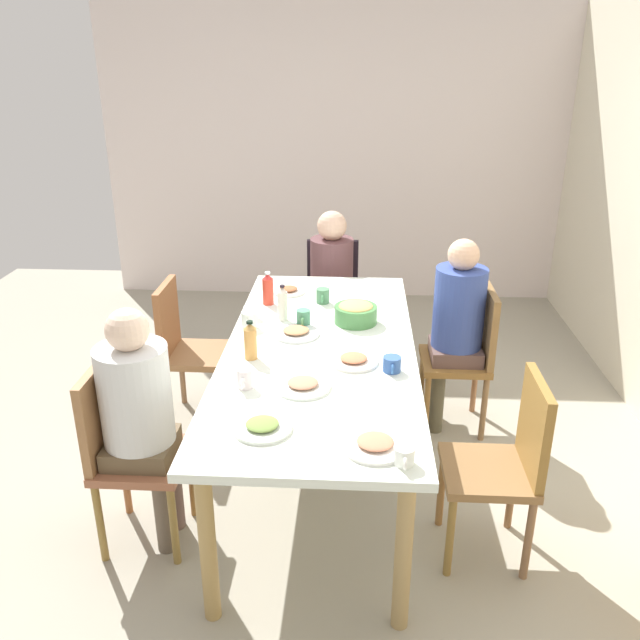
% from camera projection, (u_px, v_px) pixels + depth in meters
% --- Properties ---
extents(ground_plane, '(7.01, 7.01, 0.00)m').
position_uv_depth(ground_plane, '(320.00, 472.00, 3.67)').
color(ground_plane, '#9C9685').
extents(wall_left, '(0.12, 4.25, 2.60)m').
position_uv_depth(wall_left, '(339.00, 157.00, 5.92)').
color(wall_left, silver).
rests_on(wall_left, ground_plane).
extents(dining_table, '(2.26, 0.98, 0.78)m').
position_uv_depth(dining_table, '(320.00, 360.00, 3.40)').
color(dining_table, white).
rests_on(dining_table, ground_plane).
extents(chair_0, '(0.40, 0.40, 0.90)m').
position_uv_depth(chair_0, '(332.00, 294.00, 4.86)').
color(chair_0, black).
rests_on(chair_0, ground_plane).
extents(person_0, '(0.31, 0.31, 1.16)m').
position_uv_depth(person_0, '(332.00, 274.00, 4.71)').
color(person_0, '#2D3154').
rests_on(person_0, ground_plane).
extents(chair_1, '(0.40, 0.40, 0.90)m').
position_uv_depth(chair_1, '(125.00, 446.00, 3.00)').
color(chair_1, '#93573B').
rests_on(chair_1, ground_plane).
extents(person_1, '(0.32, 0.32, 1.19)m').
position_uv_depth(person_1, '(139.00, 408.00, 2.92)').
color(person_1, brown).
rests_on(person_1, ground_plane).
extents(chair_2, '(0.40, 0.40, 0.90)m').
position_uv_depth(chair_2, '(469.00, 351.00, 3.95)').
color(chair_2, olive).
rests_on(chair_2, ground_plane).
extents(person_2, '(0.30, 0.30, 1.21)m').
position_uv_depth(person_2, '(456.00, 319.00, 3.87)').
color(person_2, brown).
rests_on(person_2, ground_plane).
extents(chair_3, '(0.40, 0.40, 0.90)m').
position_uv_depth(chair_3, '(507.00, 459.00, 2.90)').
color(chair_3, olive).
rests_on(chair_3, ground_plane).
extents(chair_4, '(0.40, 0.40, 0.90)m').
position_uv_depth(chair_4, '(186.00, 344.00, 4.04)').
color(chair_4, olive).
rests_on(chair_4, ground_plane).
extents(plate_0, '(0.24, 0.24, 0.04)m').
position_uv_depth(plate_0, '(354.00, 360.00, 3.19)').
color(plate_0, silver).
rests_on(plate_0, dining_table).
extents(plate_1, '(0.25, 0.25, 0.04)m').
position_uv_depth(plate_1, '(303.00, 385.00, 2.96)').
color(plate_1, white).
rests_on(plate_1, dining_table).
extents(plate_2, '(0.24, 0.24, 0.04)m').
position_uv_depth(plate_2, '(262.00, 427.00, 2.63)').
color(plate_2, silver).
rests_on(plate_2, dining_table).
extents(plate_3, '(0.20, 0.20, 0.04)m').
position_uv_depth(plate_3, '(289.00, 291.00, 4.12)').
color(plate_3, white).
rests_on(plate_3, dining_table).
extents(plate_4, '(0.26, 0.26, 0.04)m').
position_uv_depth(plate_4, '(375.00, 444.00, 2.51)').
color(plate_4, white).
rests_on(plate_4, dining_table).
extents(plate_5, '(0.25, 0.25, 0.04)m').
position_uv_depth(plate_5, '(296.00, 332.00, 3.51)').
color(plate_5, silver).
rests_on(plate_5, dining_table).
extents(bowl_0, '(0.24, 0.24, 0.12)m').
position_uv_depth(bowl_0, '(356.00, 313.00, 3.65)').
color(bowl_0, '#448244').
rests_on(bowl_0, dining_table).
extents(cup_0, '(0.11, 0.07, 0.09)m').
position_uv_depth(cup_0, '(245.00, 378.00, 2.94)').
color(cup_0, white).
rests_on(cup_0, dining_table).
extents(cup_1, '(0.12, 0.08, 0.09)m').
position_uv_depth(cup_1, '(323.00, 296.00, 3.94)').
color(cup_1, '#4C825A').
rests_on(cup_1, dining_table).
extents(cup_2, '(0.12, 0.09, 0.09)m').
position_uv_depth(cup_2, '(249.00, 320.00, 3.59)').
color(cup_2, white).
rests_on(cup_2, dining_table).
extents(cup_3, '(0.12, 0.08, 0.07)m').
position_uv_depth(cup_3, '(404.00, 456.00, 2.40)').
color(cup_3, white).
rests_on(cup_3, dining_table).
extents(cup_4, '(0.12, 0.09, 0.07)m').
position_uv_depth(cup_4, '(392.00, 364.00, 3.10)').
color(cup_4, '#3459A0').
rests_on(cup_4, dining_table).
extents(cup_5, '(0.12, 0.08, 0.07)m').
position_uv_depth(cup_5, '(251.00, 313.00, 3.72)').
color(cup_5, white).
rests_on(cup_5, dining_table).
extents(cup_6, '(0.11, 0.08, 0.10)m').
position_uv_depth(cup_6, '(303.00, 318.00, 3.61)').
color(cup_6, '#4A8D69').
rests_on(cup_6, dining_table).
extents(bottle_0, '(0.07, 0.07, 0.20)m').
position_uv_depth(bottle_0, '(268.00, 289.00, 3.91)').
color(bottle_0, red).
rests_on(bottle_0, dining_table).
extents(bottle_1, '(0.06, 0.06, 0.20)m').
position_uv_depth(bottle_1, '(250.00, 341.00, 3.21)').
color(bottle_1, '#D08F44').
rests_on(bottle_1, dining_table).
extents(bottle_2, '(0.06, 0.06, 0.21)m').
position_uv_depth(bottle_2, '(283.00, 304.00, 3.67)').
color(bottle_2, silver).
rests_on(bottle_2, dining_table).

